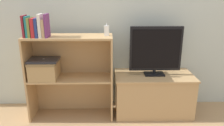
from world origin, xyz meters
The scene contains 17 objects.
ground_plane centered at (0.00, 0.00, 0.00)m, with size 16.00×16.00×0.00m, color #A37F56.
wall_back centered at (0.00, 0.47, 1.20)m, with size 10.00×0.05×2.40m.
tv_stand centered at (0.48, 0.22, 0.24)m, with size 0.88×0.46×0.47m.
tv centered at (0.48, 0.22, 0.76)m, with size 0.57×0.14×0.55m.
bookshelf_lower_tier centered at (-0.45, 0.22, 0.30)m, with size 0.91×0.32×0.47m.
bookshelf_upper_tier centered at (-0.45, 0.22, 0.76)m, with size 0.91×0.32×0.46m.
book_maroon centered at (-0.87, 0.10, 1.04)m, with size 0.02×0.13×0.22m.
book_teal centered at (-0.84, 0.10, 1.03)m, with size 0.02×0.13×0.21m.
book_olive centered at (-0.81, 0.10, 1.02)m, with size 0.02×0.15×0.19m.
book_crimson centered at (-0.78, 0.10, 1.02)m, with size 0.04×0.14×0.19m.
book_navy centered at (-0.74, 0.10, 1.02)m, with size 0.03×0.16×0.19m.
book_ivory centered at (-0.71, 0.10, 1.04)m, with size 0.03×0.15×0.23m.
book_tan centered at (-0.67, 0.10, 1.02)m, with size 0.03×0.15×0.18m.
book_plum centered at (-0.65, 0.10, 1.04)m, with size 0.02×0.15×0.23m.
baby_monitor centered at (-0.06, 0.16, 0.98)m, with size 0.05×0.04×0.13m.
storage_basket_left centered at (-0.73, 0.15, 0.58)m, with size 0.29×0.29×0.19m.
laptop centered at (-0.73, 0.15, 0.67)m, with size 0.31×0.24×0.02m.
Camera 1 is at (-0.04, -2.09, 1.34)m, focal length 35.00 mm.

